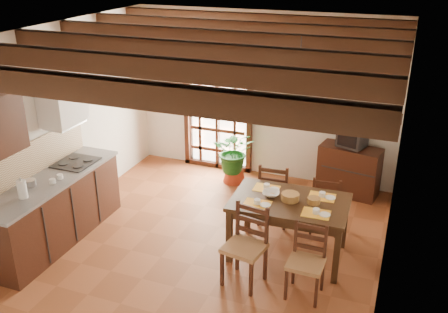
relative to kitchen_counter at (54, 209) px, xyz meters
The scene contains 24 objects.
ground_plane 2.10m from the kitchen_counter, 17.06° to the left, with size 5.00×5.00×0.00m, color brown.
room_shell 2.45m from the kitchen_counter, 17.06° to the left, with size 4.52×5.02×2.81m.
ceiling_beams 3.02m from the kitchen_counter, 17.06° to the left, with size 4.50×4.34×0.20m.
french_door 3.33m from the kitchen_counter, 69.23° to the left, with size 1.26×0.11×2.32m.
kitchen_counter is the anchor object (origin of this frame).
range_hood 1.38m from the kitchen_counter, 99.79° to the left, with size 0.38×0.60×0.54m.
counter_items 0.49m from the kitchen_counter, 89.91° to the left, with size 0.50×1.43×0.25m.
dining_table 3.13m from the kitchen_counter, 14.39° to the left, with size 1.48×0.98×0.79m.
chair_near_left 2.69m from the kitchen_counter, ahead, with size 0.52×0.50×0.97m.
chair_near_right 3.42m from the kitchen_counter, ahead, with size 0.41×0.39×0.87m.
chair_far_left 3.04m from the kitchen_counter, 29.71° to the left, with size 0.46×0.44×0.95m.
chair_far_right 3.70m from the kitchen_counter, 24.45° to the left, with size 0.44×0.42×0.87m.
table_setting 3.15m from the kitchen_counter, 14.39° to the left, with size 1.06×0.70×0.10m.
table_bowl 2.90m from the kitchen_counter, 16.52° to the left, with size 0.22×0.22×0.05m, color white.
sideboard 4.50m from the kitchen_counter, 38.88° to the left, with size 0.94×0.43×0.80m, color #331910.
crt_tv 4.53m from the kitchen_counter, 38.83° to the left, with size 0.49×0.47×0.34m.
fuse_box 4.80m from the kitchen_counter, 41.72° to the left, with size 0.25×0.03×0.32m, color white.
plant_pot 3.07m from the kitchen_counter, 57.54° to the left, with size 0.39×0.39×0.24m, color maroon.
potted_plant 3.05m from the kitchen_counter, 57.54° to the left, with size 1.76×1.51×1.96m, color #144C19.
wall_shelf 4.76m from the kitchen_counter, 28.25° to the left, with size 0.20×0.42×0.20m.
shelf_vase 4.80m from the kitchen_counter, 28.25° to the left, with size 0.15×0.15×0.15m, color #B2BFB2.
shelf_flowers 4.85m from the kitchen_counter, 28.25° to the left, with size 0.14×0.14×0.36m.
framed_picture 4.98m from the kitchen_counter, 27.77° to the left, with size 0.03×0.32×0.32m.
pendant_lamp 3.53m from the kitchen_counter, 16.16° to the left, with size 0.36×0.36×0.84m.
Camera 1 is at (2.27, -5.28, 3.73)m, focal length 40.00 mm.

